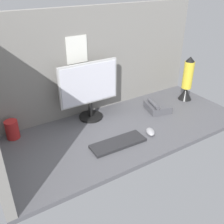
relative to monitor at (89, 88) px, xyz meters
The scene contains 8 objects.
ground_plane 38.41cm from the monitor, 63.00° to the right, with size 180.00×80.00×3.00cm, color #515156.
cubicle_wall_back 23.38cm from the monitor, 44.02° to the left, with size 180.00×5.50×79.46cm.
monitor is the anchor object (origin of this frame).
keyboard 47.65cm from the monitor, 92.06° to the right, with size 37.00×13.00×2.00cm, color #262628.
mouse 54.35cm from the monitor, 60.30° to the right, with size 5.60×9.60×3.40cm, color #99999E.
mug_red_plastic 60.37cm from the monitor, behind, with size 8.73×8.73×12.92cm.
lava_lamp 88.23cm from the monitor, 10.07° to the right, with size 11.75×11.75×38.45cm.
desk_phone 58.76cm from the monitor, 19.65° to the right, with size 21.41×22.81×8.80cm.
Camera 1 is at (-91.36, -131.44, 99.81)cm, focal length 41.44 mm.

